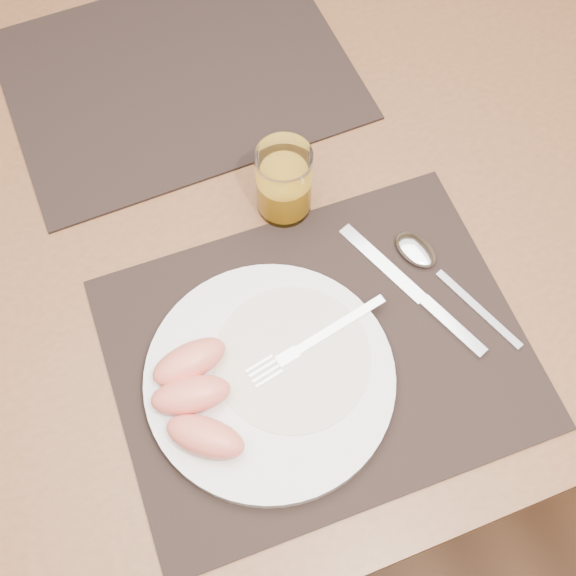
# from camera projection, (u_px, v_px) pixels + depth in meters

# --- Properties ---
(ground) EXTENTS (5.00, 5.00, 0.00)m
(ground) POSITION_uv_depth(u_px,v_px,m) (258.00, 391.00, 1.56)
(ground) COLOR brown
(ground) RESTS_ON ground
(table) EXTENTS (1.40, 0.90, 0.75)m
(table) POSITION_uv_depth(u_px,v_px,m) (239.00, 237.00, 0.96)
(table) COLOR brown
(table) RESTS_ON ground
(placemat_near) EXTENTS (0.46, 0.36, 0.00)m
(placemat_near) POSITION_uv_depth(u_px,v_px,m) (318.00, 352.00, 0.80)
(placemat_near) COLOR black
(placemat_near) RESTS_ON table
(placemat_far) EXTENTS (0.46, 0.36, 0.00)m
(placemat_far) POSITION_uv_depth(u_px,v_px,m) (178.00, 75.00, 0.98)
(placemat_far) COLOR black
(placemat_far) RESTS_ON table
(plate) EXTENTS (0.27, 0.27, 0.02)m
(plate) POSITION_uv_depth(u_px,v_px,m) (270.00, 378.00, 0.78)
(plate) COLOR white
(plate) RESTS_ON placemat_near
(plate_dressing) EXTENTS (0.17, 0.17, 0.00)m
(plate_dressing) POSITION_uv_depth(u_px,v_px,m) (292.00, 358.00, 0.78)
(plate_dressing) COLOR white
(plate_dressing) RESTS_ON plate
(fork) EXTENTS (0.17, 0.05, 0.00)m
(fork) POSITION_uv_depth(u_px,v_px,m) (306.00, 346.00, 0.78)
(fork) COLOR silver
(fork) RESTS_ON plate
(knife) EXTENTS (0.09, 0.21, 0.01)m
(knife) POSITION_uv_depth(u_px,v_px,m) (423.00, 300.00, 0.82)
(knife) COLOR silver
(knife) RESTS_ON placemat_near
(spoon) EXTENTS (0.09, 0.19, 0.01)m
(spoon) POSITION_uv_depth(u_px,v_px,m) (425.00, 258.00, 0.84)
(spoon) COLOR silver
(spoon) RESTS_ON placemat_near
(juice_glass) EXTENTS (0.07, 0.07, 0.10)m
(juice_glass) POSITION_uv_depth(u_px,v_px,m) (284.00, 184.00, 0.84)
(juice_glass) COLOR white
(juice_glass) RESTS_ON placemat_near
(grapefruit_wedges) EXTENTS (0.10, 0.15, 0.03)m
(grapefruit_wedges) POSITION_uv_depth(u_px,v_px,m) (195.00, 397.00, 0.74)
(grapefruit_wedges) COLOR #EC7860
(grapefruit_wedges) RESTS_ON plate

